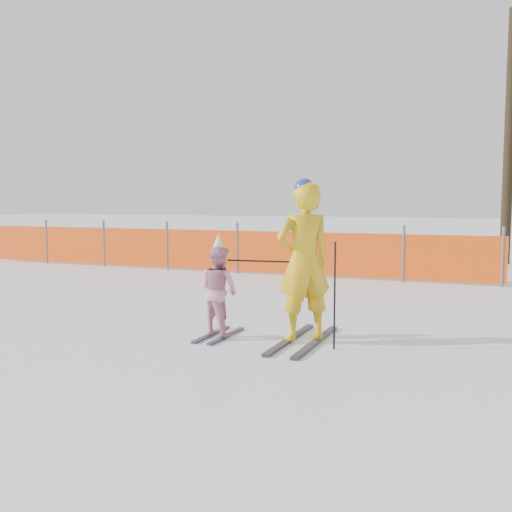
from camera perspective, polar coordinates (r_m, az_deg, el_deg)
The scene contains 5 objects.
ground at distance 7.62m, azimuth -1.46°, elevation -7.84°, with size 120.00×120.00×0.00m, color white.
adult at distance 7.07m, azimuth 4.79°, elevation -0.53°, with size 0.84×1.71×2.04m.
child at distance 7.41m, azimuth -3.76°, elevation -3.37°, with size 0.68×0.98×1.35m.
ski_poles at distance 6.94m, azimuth 4.76°, elevation -2.54°, with size 1.45×0.21×1.28m.
safety_fence at distance 14.44m, azimuth -5.33°, elevation 0.67°, with size 14.13×0.06×1.25m.
Camera 1 is at (3.03, -6.77, 1.75)m, focal length 40.00 mm.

